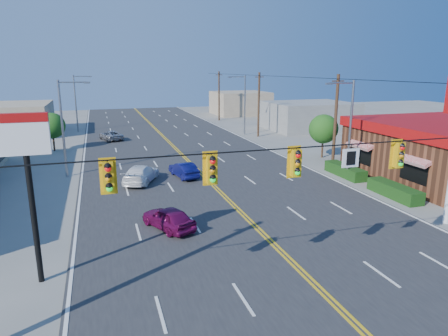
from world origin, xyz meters
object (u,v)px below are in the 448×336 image
object	(u,v)px
car_magenta	(169,219)
pizza_hut_sign	(27,164)
car_silver	(111,136)
signal_span	(320,174)
car_blue	(184,170)
car_white	(141,175)

from	to	relation	value
car_magenta	pizza_hut_sign	bearing A→B (deg)	8.06
pizza_hut_sign	car_silver	distance (m)	35.40
signal_span	car_blue	distance (m)	19.14
car_magenta	car_silver	xyz separation A→B (m)	(-1.96, 30.87, -0.04)
car_magenta	car_white	size ratio (longest dim) A/B	0.79
pizza_hut_sign	car_white	world-z (taller)	pizza_hut_sign
car_blue	car_white	xyz separation A→B (m)	(-3.58, -0.51, 0.06)
car_white	car_magenta	bearing A→B (deg)	116.31
pizza_hut_sign	car_blue	bearing A→B (deg)	57.38
car_magenta	car_blue	world-z (taller)	car_magenta
pizza_hut_sign	car_magenta	size ratio (longest dim) A/B	1.83
pizza_hut_sign	car_blue	xyz separation A→B (m)	(9.34, 14.60, -4.56)
car_blue	car_silver	size ratio (longest dim) A/B	0.87
signal_span	car_white	world-z (taller)	signal_span
signal_span	pizza_hut_sign	size ratio (longest dim) A/B	3.55
car_blue	car_silver	xyz separation A→B (m)	(-5.09, 20.25, -0.02)
car_blue	car_white	bearing A→B (deg)	-2.44
car_white	signal_span	bearing A→B (deg)	129.60
car_blue	car_silver	distance (m)	20.88
signal_span	car_magenta	size ratio (longest dim) A/B	6.50
car_blue	car_white	world-z (taller)	car_white
car_blue	pizza_hut_sign	bearing A→B (deg)	46.78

